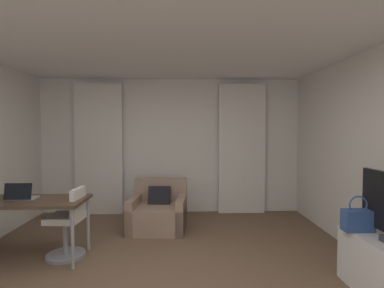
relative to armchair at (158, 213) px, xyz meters
name	(u,v)px	position (x,y,z in m)	size (l,w,h in m)	color
wall_window	(171,146)	(0.17, 1.03, 1.04)	(5.12, 0.06, 2.60)	silver
ceiling	(157,19)	(0.17, -2.00, 2.37)	(5.12, 6.12, 0.06)	white
curtain_left_panel	(99,149)	(-1.21, 0.90, 0.99)	(0.90, 0.06, 2.50)	silver
curtain_right_panel	(242,149)	(1.54, 0.90, 0.99)	(0.90, 0.06, 2.50)	silver
armchair	(158,213)	(0.00, 0.00, 0.00)	(0.94, 0.89, 0.78)	#997A66
desk	(25,204)	(-1.55, -1.09, 0.43)	(1.46, 0.66, 0.75)	#4C3828
desk_chair	(68,226)	(-1.05, -1.03, 0.13)	(0.48, 0.48, 0.88)	gray
laptop	(21,196)	(-1.60, -1.09, 0.53)	(0.33, 0.26, 0.22)	#ADADB2
handbag_primary	(358,219)	(2.21, -1.81, 0.43)	(0.30, 0.14, 0.37)	#335193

